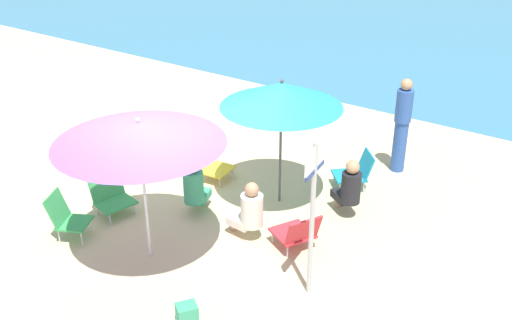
# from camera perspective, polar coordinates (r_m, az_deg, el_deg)

# --- Properties ---
(ground_plane) EXTENTS (40.00, 40.00, 0.00)m
(ground_plane) POSITION_cam_1_polar(r_m,az_deg,el_deg) (9.00, -8.16, -6.17)
(ground_plane) COLOR #CCB789
(sea_water) EXTENTS (40.00, 16.00, 0.01)m
(sea_water) POSITION_cam_1_polar(r_m,az_deg,el_deg) (20.67, 19.00, 11.72)
(sea_water) COLOR teal
(sea_water) RESTS_ON ground_plane
(umbrella_purple) EXTENTS (2.18, 2.18, 2.04)m
(umbrella_purple) POSITION_cam_1_polar(r_m,az_deg,el_deg) (7.50, -11.11, 2.58)
(umbrella_purple) COLOR silver
(umbrella_purple) RESTS_ON ground_plane
(umbrella_teal) EXTENTS (1.83, 1.83, 2.03)m
(umbrella_teal) POSITION_cam_1_polar(r_m,az_deg,el_deg) (8.75, 2.45, 6.22)
(umbrella_teal) COLOR #4C4C51
(umbrella_teal) RESTS_ON ground_plane
(beach_chair_a) EXTENTS (0.59, 0.56, 0.58)m
(beach_chair_a) POSITION_cam_1_polar(r_m,az_deg,el_deg) (10.06, -4.28, -0.32)
(beach_chair_a) COLOR gold
(beach_chair_a) RESTS_ON ground_plane
(beach_chair_b) EXTENTS (0.77, 0.73, 0.60)m
(beach_chair_b) POSITION_cam_1_polar(r_m,az_deg,el_deg) (8.26, 3.95, -6.86)
(beach_chair_b) COLOR red
(beach_chair_b) RESTS_ON ground_plane
(beach_chair_c) EXTENTS (0.63, 0.64, 0.57)m
(beach_chair_c) POSITION_cam_1_polar(r_m,az_deg,el_deg) (9.35, -13.61, -3.34)
(beach_chair_c) COLOR #33934C
(beach_chair_c) RESTS_ON ground_plane
(beach_chair_d) EXTENTS (0.76, 0.75, 0.61)m
(beach_chair_d) POSITION_cam_1_polar(r_m,az_deg,el_deg) (9.88, 9.53, -1.03)
(beach_chair_d) COLOR teal
(beach_chair_d) RESTS_ON ground_plane
(beach_chair_e) EXTENTS (0.66, 0.62, 0.68)m
(beach_chair_e) POSITION_cam_1_polar(r_m,az_deg,el_deg) (8.89, -17.68, -5.10)
(beach_chair_e) COLOR #33934C
(beach_chair_e) RESTS_ON ground_plane
(person_a) EXTENTS (0.28, 0.28, 1.66)m
(person_a) POSITION_cam_1_polar(r_m,az_deg,el_deg) (10.38, 13.74, 3.27)
(person_a) COLOR #2D519E
(person_a) RESTS_ON ground_plane
(person_b) EXTENTS (0.53, 0.47, 0.95)m
(person_b) POSITION_cam_1_polar(r_m,az_deg,el_deg) (9.03, 8.87, -2.58)
(person_b) COLOR black
(person_b) RESTS_ON ground_plane
(person_c) EXTENTS (0.56, 0.35, 0.89)m
(person_c) POSITION_cam_1_polar(r_m,az_deg,el_deg) (8.43, -0.65, -4.85)
(person_c) COLOR silver
(person_c) RESTS_ON ground_plane
(person_d) EXTENTS (0.41, 0.54, 0.94)m
(person_d) POSITION_cam_1_polar(r_m,az_deg,el_deg) (9.03, -5.87, -2.51)
(person_d) COLOR #389970
(person_d) RESTS_ON ground_plane
(warning_sign) EXTENTS (0.09, 0.52, 2.06)m
(warning_sign) POSITION_cam_1_polar(r_m,az_deg,el_deg) (6.94, 5.46, -3.68)
(warning_sign) COLOR #ADADB2
(warning_sign) RESTS_ON ground_plane
(beach_bag) EXTENTS (0.30, 0.31, 0.29)m
(beach_bag) POSITION_cam_1_polar(r_m,az_deg,el_deg) (7.16, -6.58, -14.51)
(beach_bag) COLOR #389970
(beach_bag) RESTS_ON ground_plane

